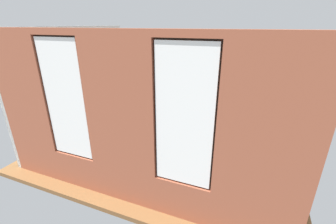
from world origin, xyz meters
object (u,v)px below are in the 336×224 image
potted_plant_foreground_right (132,98)px  remote_silver (181,131)px  potted_plant_mid_room_small (216,123)px  potted_plant_between_couches (191,155)px  couch_by_window (129,162)px  potted_plant_corner_near_left (264,115)px  couch_left (255,143)px  potted_plant_beside_window_right (76,139)px  cup_ceramic (179,127)px  tv_flatscreen (90,105)px  coffee_table (179,130)px  potted_plant_by_left_couch (244,117)px  papasan_chair (191,112)px  potted_plant_near_tv (80,127)px  remote_black (174,125)px  remote_gray (162,127)px  potted_plant_corner_far_left (261,190)px  candle_jar (194,127)px  media_console (92,123)px

potted_plant_foreground_right → remote_silver: bearing=145.1°
potted_plant_mid_room_small → potted_plant_between_couches: bearing=89.4°
couch_by_window → potted_plant_corner_near_left: 4.38m
couch_by_window → potted_plant_foreground_right: size_ratio=2.35×
couch_left → potted_plant_beside_window_right: (3.81, 1.98, 0.34)m
cup_ceramic → tv_flatscreen: size_ratio=0.10×
tv_flatscreen → potted_plant_mid_room_small: tv_flatscreen is taller
coffee_table → potted_plant_by_left_couch: (-1.60, -1.49, 0.07)m
potted_plant_foreground_right → potted_plant_between_couches: bearing=134.1°
papasan_chair → potted_plant_near_tv: potted_plant_near_tv is taller
remote_black → remote_gray: bearing=-120.4°
papasan_chair → potted_plant_corner_far_left: size_ratio=1.12×
potted_plant_between_couches → tv_flatscreen: bearing=-21.6°
papasan_chair → potted_plant_corner_near_left: size_ratio=0.96×
potted_plant_corner_far_left → potted_plant_mid_room_small: bearing=-65.8°
potted_plant_corner_near_left → potted_plant_corner_far_left: 3.57m
couch_by_window → potted_plant_beside_window_right: bearing=4.8°
remote_silver → potted_plant_corner_far_left: potted_plant_corner_far_left is taller
cup_ceramic → potted_plant_corner_far_left: size_ratio=0.09×
remote_black → potted_plant_between_couches: 2.13m
tv_flatscreen → papasan_chair: tv_flatscreen is taller
remote_gray → papasan_chair: bearing=105.4°
remote_silver → tv_flatscreen: tv_flatscreen is taller
couch_by_window → potted_plant_corner_far_left: 2.66m
couch_left → remote_gray: (2.44, 0.22, 0.10)m
couch_by_window → potted_plant_between_couches: (-1.35, -0.05, 0.46)m
couch_left → coffee_table: bearing=-83.6°
remote_gray → potted_plant_foreground_right: (1.96, -1.75, 0.07)m
potted_plant_near_tv → papasan_chair: bearing=-128.8°
potted_plant_beside_window_right → potted_plant_near_tv: size_ratio=1.04×
couch_by_window → tv_flatscreen: bearing=-33.6°
candle_jar → potted_plant_mid_room_small: (-0.46, -0.80, -0.15)m
couch_left → media_console: 4.72m
remote_black → potted_plant_corner_far_left: potted_plant_corner_far_left is taller
remote_gray → potted_plant_mid_room_small: (-1.31, -1.07, -0.09)m
remote_gray → potted_plant_between_couches: (-1.28, 1.60, 0.35)m
candle_jar → potted_plant_beside_window_right: potted_plant_beside_window_right is taller
cup_ceramic → remote_silver: 0.17m
potted_plant_by_left_couch → potted_plant_corner_far_left: bearing=99.2°
remote_silver → potted_plant_between_couches: 1.79m
candle_jar → remote_black: size_ratio=0.74×
potted_plant_between_couches → potted_plant_by_left_couch: size_ratio=2.03×
papasan_chair → remote_gray: bearing=73.1°
potted_plant_beside_window_right → remote_silver: bearing=-137.6°
potted_plant_corner_far_left → tv_flatscreen: bearing=-17.8°
coffee_table → papasan_chair: (0.01, -1.28, 0.07)m
candle_jar → potted_plant_corner_near_left: bearing=-138.7°
remote_silver → tv_flatscreen: size_ratio=0.19×
potted_plant_near_tv → potted_plant_between_couches: bearing=173.2°
remote_black → potted_plant_between_couches: bearing=-43.5°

